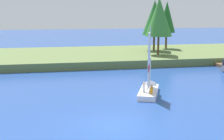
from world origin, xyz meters
TOP-DOWN VIEW (x-y plane):
  - ground_plane at (0.00, 0.00)m, footprint 200.00×200.00m
  - shore_bank at (0.00, 25.15)m, footprint 80.00×15.91m
  - shoreline_tree_midleft at (10.25, 21.68)m, footprint 3.40×3.40m
  - shoreline_tree_centre at (11.11, 25.95)m, footprint 3.37×3.37m
  - shoreline_tree_midright at (13.78, 28.18)m, footprint 2.55×2.55m
  - sailboat at (4.27, 6.67)m, footprint 2.95×4.76m

SIDE VIEW (x-z plane):
  - ground_plane at x=0.00m, z-range 0.00..0.00m
  - sailboat at x=4.27m, z-range -2.44..3.23m
  - shore_bank at x=0.00m, z-range 0.00..0.90m
  - shoreline_tree_centre at x=11.11m, z-range 2.00..9.02m
  - shoreline_tree_midright at x=13.78m, z-range 2.07..9.00m
  - shoreline_tree_midleft at x=10.25m, z-range 2.08..9.28m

